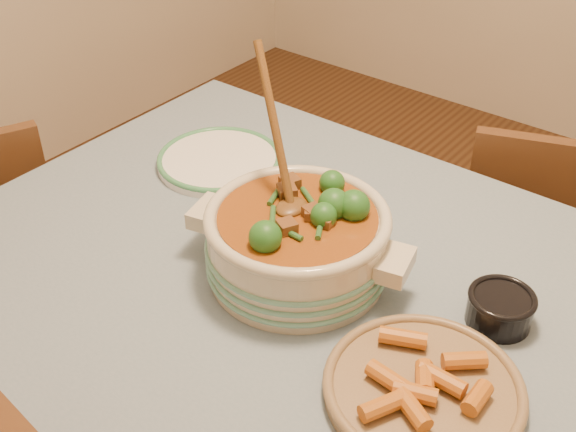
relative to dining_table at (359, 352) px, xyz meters
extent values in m
cube|color=brown|center=(0.00, 0.00, 0.06)|extent=(1.60, 1.00, 0.05)
cube|color=gray|center=(0.00, 0.00, 0.09)|extent=(1.68, 1.08, 0.01)
cylinder|color=brown|center=(-0.73, 0.43, -0.31)|extent=(0.07, 0.07, 0.70)
cylinder|color=beige|center=(-0.15, 0.02, 0.15)|extent=(0.38, 0.38, 0.13)
torus|color=beige|center=(-0.15, 0.02, 0.22)|extent=(0.33, 0.33, 0.02)
cube|color=beige|center=(0.02, 0.06, 0.17)|extent=(0.07, 0.10, 0.03)
cube|color=beige|center=(-0.33, -0.02, 0.17)|extent=(0.07, 0.10, 0.03)
cylinder|color=#954B15|center=(-0.15, 0.02, 0.21)|extent=(0.28, 0.28, 0.02)
cylinder|color=white|center=(-0.52, 0.21, 0.10)|extent=(0.36, 0.36, 0.02)
torus|color=#41905B|center=(-0.52, 0.21, 0.11)|extent=(0.28, 0.28, 0.01)
cylinder|color=black|center=(0.19, 0.13, 0.12)|extent=(0.12, 0.12, 0.05)
torus|color=black|center=(0.19, 0.13, 0.15)|extent=(0.11, 0.11, 0.01)
cylinder|color=black|center=(0.19, 0.13, 0.14)|extent=(0.09, 0.09, 0.01)
cylinder|color=olive|center=(0.17, -0.09, 0.10)|extent=(0.32, 0.32, 0.02)
torus|color=olive|center=(0.17, -0.09, 0.11)|extent=(0.31, 0.31, 0.02)
cube|color=#55321A|center=(0.02, 0.86, -0.26)|extent=(0.49, 0.49, 0.04)
cube|color=#55321A|center=(0.08, 0.70, -0.06)|extent=(0.37, 0.17, 0.40)
cylinder|color=#55321A|center=(0.11, 1.07, -0.46)|extent=(0.04, 0.04, 0.40)
cylinder|color=#55321A|center=(-0.19, 0.96, -0.46)|extent=(0.04, 0.04, 0.40)
cylinder|color=#55321A|center=(0.22, 0.77, -0.46)|extent=(0.04, 0.04, 0.40)
cylinder|color=#55321A|center=(-0.08, 0.65, -0.46)|extent=(0.04, 0.04, 0.40)
cylinder|color=#55321A|center=(-1.25, 0.13, -0.46)|extent=(0.04, 0.04, 0.41)
cylinder|color=#55321A|center=(-0.95, 0.00, -0.46)|extent=(0.04, 0.04, 0.41)
camera|label=1|loc=(0.46, -0.79, 0.95)|focal=45.00mm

